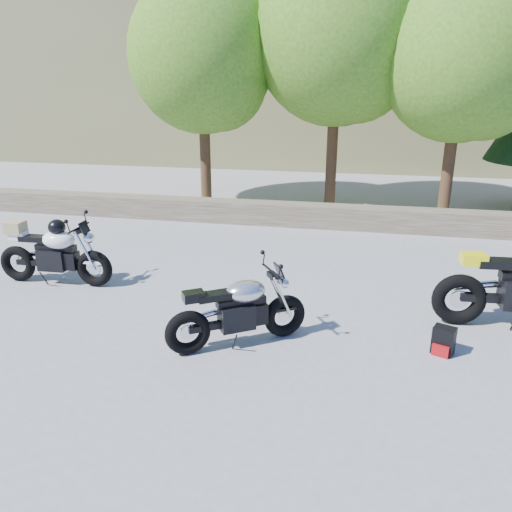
{
  "coord_description": "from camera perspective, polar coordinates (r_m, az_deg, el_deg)",
  "views": [
    {
      "loc": [
        1.61,
        -5.6,
        3.06
      ],
      "look_at": [
        0.2,
        1.0,
        0.75
      ],
      "focal_mm": 35.0,
      "sensor_mm": 36.0,
      "label": 1
    }
  ],
  "objects": [
    {
      "name": "tree_decid_mid",
      "position": [
        13.19,
        9.74,
        22.92
      ],
      "size": [
        4.08,
        4.08,
        6.24
      ],
      "color": "#382314",
      "rests_on": "ground"
    },
    {
      "name": "ground",
      "position": [
        6.58,
        -3.57,
        -8.86
      ],
      "size": [
        90.0,
        90.0,
        0.0
      ],
      "primitive_type": "plane",
      "color": "gray",
      "rests_on": "ground"
    },
    {
      "name": "stone_wall",
      "position": [
        11.56,
        3.7,
        4.8
      ],
      "size": [
        22.0,
        0.55,
        0.5
      ],
      "primitive_type": "cube",
      "color": "brown",
      "rests_on": "ground"
    },
    {
      "name": "silver_bike",
      "position": [
        6.13,
        -1.98,
        -6.36
      ],
      "size": [
        1.6,
        1.12,
        0.92
      ],
      "rotation": [
        0.0,
        0.0,
        0.58
      ],
      "color": "black",
      "rests_on": "ground"
    },
    {
      "name": "backpack",
      "position": [
        6.45,
        20.63,
        -9.07
      ],
      "size": [
        0.3,
        0.28,
        0.34
      ],
      "rotation": [
        0.0,
        0.0,
        -0.39
      ],
      "color": "black",
      "rests_on": "ground"
    },
    {
      "name": "tree_decid_right",
      "position": [
        12.71,
        22.92,
        19.5
      ],
      "size": [
        3.54,
        3.54,
        5.41
      ],
      "color": "#382314",
      "rests_on": "ground"
    },
    {
      "name": "white_bike",
      "position": [
        8.61,
        -22.16,
        0.38
      ],
      "size": [
        1.95,
        0.62,
        1.08
      ],
      "rotation": [
        0.0,
        0.0,
        0.03
      ],
      "color": "black",
      "rests_on": "ground"
    },
    {
      "name": "tree_decid_left",
      "position": [
        13.36,
        -5.79,
        21.28
      ],
      "size": [
        3.67,
        3.67,
        5.62
      ],
      "color": "#382314",
      "rests_on": "ground"
    },
    {
      "name": "hillside",
      "position": [
        33.92,
        15.91,
        25.79
      ],
      "size": [
        80.0,
        30.0,
        15.0
      ],
      "primitive_type": "cube",
      "color": "brown",
      "rests_on": "ground"
    }
  ]
}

